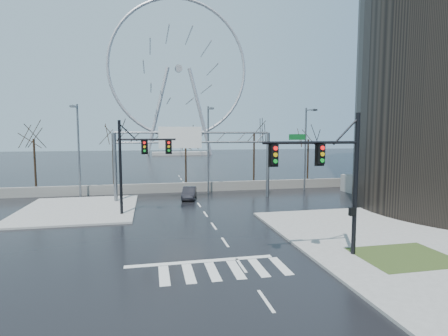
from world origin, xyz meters
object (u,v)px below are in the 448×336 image
object	(u,v)px
ferris_wheel	(179,74)
car	(189,193)
signal_mast_near	(334,171)
signal_mast_far	(134,158)
sign_gantry	(191,150)

from	to	relation	value
ferris_wheel	car	bearing A→B (deg)	-94.01
signal_mast_near	signal_mast_far	xyz separation A→B (m)	(-11.01, 13.00, -0.04)
sign_gantry	ferris_wheel	bearing A→B (deg)	86.16
signal_mast_far	ferris_wheel	bearing A→B (deg)	82.80
car	sign_gantry	bearing A→B (deg)	-52.10
signal_mast_near	sign_gantry	xyz separation A→B (m)	(-5.52, 19.00, 0.31)
sign_gantry	car	world-z (taller)	sign_gantry
signal_mast_near	sign_gantry	size ratio (longest dim) A/B	0.49
signal_mast_near	ferris_wheel	size ratio (longest dim) A/B	0.16
signal_mast_far	sign_gantry	distance (m)	8.14
ferris_wheel	signal_mast_far	bearing A→B (deg)	-97.20
sign_gantry	signal_mast_near	bearing A→B (deg)	-73.81
sign_gantry	car	distance (m)	4.57
sign_gantry	ferris_wheel	world-z (taller)	ferris_wheel
signal_mast_far	car	size ratio (longest dim) A/B	2.08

